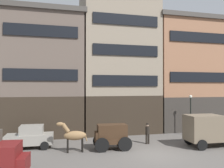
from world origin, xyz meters
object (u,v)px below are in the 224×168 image
Objects in this scene: delivery_truck_near at (210,129)px; streetlamp_curbside at (191,109)px; sedan_dark at (30,137)px; fire_hydrant_curbside at (216,131)px; draft_horse at (74,135)px; cargo_wagon at (111,135)px; pedestrian_officer at (148,133)px.

delivery_truck_near is 4.47m from streetlamp_curbside.
fire_hydrant_curbside is (17.97, 0.65, -0.49)m from sedan_dark.
delivery_truck_near reaches higher than draft_horse.
fire_hydrant_curbside is (3.53, 3.68, -1.00)m from delivery_truck_near.
streetlamp_curbside reaches higher than fire_hydrant_curbside.
cargo_wagon is 8.24m from delivery_truck_near.
cargo_wagon is 0.72× the size of streetlamp_curbside.
pedestrian_officer is (3.47, 0.98, -0.17)m from cargo_wagon.
delivery_truck_near is at bearing -7.45° from cargo_wagon.
draft_horse is at bearing -169.90° from fire_hydrant_curbside.
streetlamp_curbside is (5.62, 2.15, 1.69)m from pedestrian_officer.
sedan_dark reaches higher than pedestrian_officer.
cargo_wagon is 12.00m from fire_hydrant_curbside.
draft_horse is at bearing -171.38° from pedestrian_officer.
draft_horse is 0.57× the size of streetlamp_curbside.
cargo_wagon is 0.67× the size of delivery_truck_near.
sedan_dark is at bearing -177.93° from fire_hydrant_curbside.
pedestrian_officer is at bearing -5.76° from sedan_dark.
draft_horse is 3.88m from sedan_dark.
delivery_truck_near is at bearing -11.84° from sedan_dark.
cargo_wagon is 1.66× the size of pedestrian_officer.
pedestrian_officer is 0.44× the size of streetlamp_curbside.
delivery_truck_near reaches higher than fire_hydrant_curbside.
streetlamp_curbside is 3.47m from fire_hydrant_curbside.
fire_hydrant_curbside is at bearing 46.21° from delivery_truck_near.
delivery_truck_near reaches higher than pedestrian_officer.
cargo_wagon reaches higher than fire_hydrant_curbside.
fire_hydrant_curbside is (11.69, 2.61, -0.72)m from cargo_wagon.
streetlamp_curbside is at bearing 20.92° from pedestrian_officer.
draft_horse reaches higher than sedan_dark.
pedestrian_officer is 2.16× the size of fire_hydrant_curbside.
streetlamp_curbside is (9.09, 3.13, 1.52)m from cargo_wagon.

